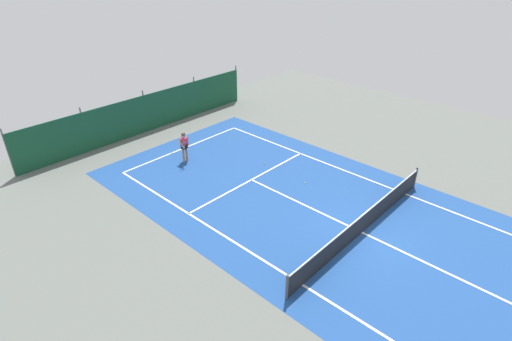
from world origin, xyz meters
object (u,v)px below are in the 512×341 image
object	(u,v)px
tennis_player	(184,145)
tennis_net	(363,223)
tennis_ball_by_sideline	(172,153)
tennis_ball_near_player	(305,183)
tennis_ball_midcourt	(265,164)

from	to	relation	value
tennis_player	tennis_net	bearing A→B (deg)	100.92
tennis_player	tennis_ball_by_sideline	distance (m)	1.60
tennis_net	tennis_player	distance (m)	10.60
tennis_net	tennis_ball_near_player	size ratio (longest dim) A/B	153.33
tennis_ball_near_player	tennis_ball_by_sideline	size ratio (longest dim) A/B	1.00
tennis_player	tennis_ball_by_sideline	world-z (taller)	tennis_player
tennis_player	tennis_ball_near_player	xyz separation A→B (m)	(2.57, -6.40, -0.93)
tennis_net	tennis_ball_midcourt	world-z (taller)	tennis_net
tennis_net	tennis_ball_near_player	world-z (taller)	tennis_net
tennis_ball_near_player	tennis_ball_midcourt	xyz separation A→B (m)	(0.17, 2.89, 0.00)
tennis_net	tennis_ball_by_sideline	world-z (taller)	tennis_net
tennis_player	tennis_ball_near_player	world-z (taller)	tennis_player
tennis_ball_by_sideline	tennis_player	bearing A→B (deg)	-91.05
tennis_ball_midcourt	tennis_ball_near_player	bearing A→B (deg)	-93.27
tennis_player	tennis_ball_midcourt	xyz separation A→B (m)	(2.73, -3.50, -0.93)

